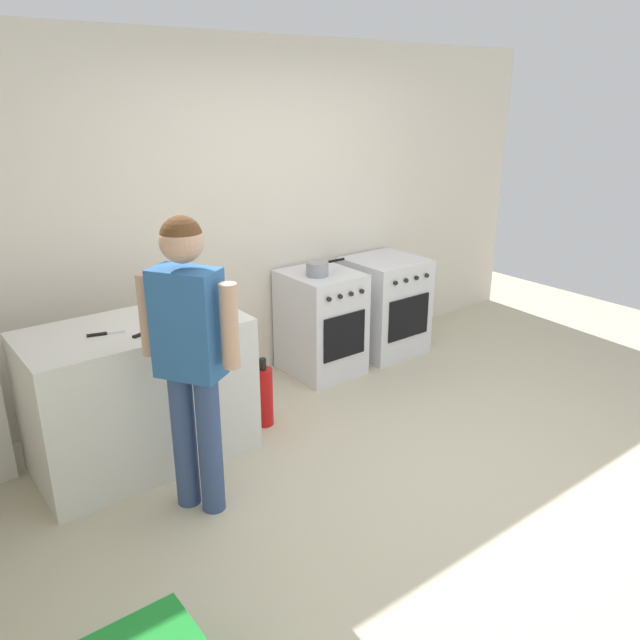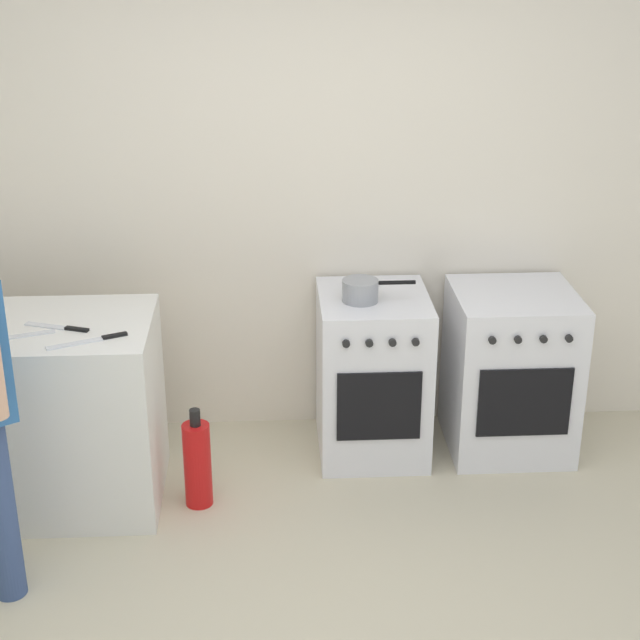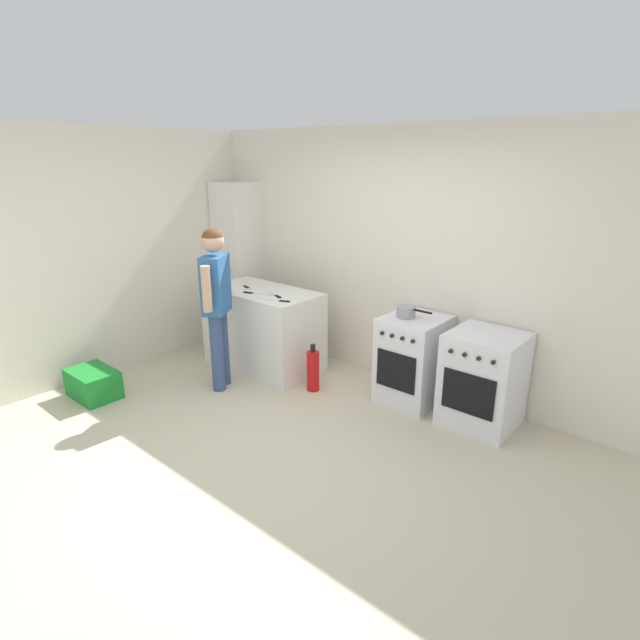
{
  "view_description": "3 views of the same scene",
  "coord_description": "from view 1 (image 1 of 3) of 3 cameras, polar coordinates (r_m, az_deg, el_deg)",
  "views": [
    {
      "loc": [
        -2.57,
        -2.21,
        2.2
      ],
      "look_at": [
        -0.23,
        0.84,
        0.79
      ],
      "focal_mm": 35.0,
      "sensor_mm": 36.0,
      "label": 1
    },
    {
      "loc": [
        -0.17,
        -2.89,
        2.6
      ],
      "look_at": [
        0.05,
        0.96,
        0.99
      ],
      "focal_mm": 55.0,
      "sensor_mm": 36.0,
      "label": 2
    },
    {
      "loc": [
        2.58,
        -2.4,
        2.29
      ],
      "look_at": [
        -0.07,
        0.69,
        0.96
      ],
      "focal_mm": 28.0,
      "sensor_mm": 36.0,
      "label": 3
    }
  ],
  "objects": [
    {
      "name": "knife_paring",
      "position": [
        3.76,
        -19.25,
        -1.22
      ],
      "size": [
        0.21,
        0.08,
        0.01
      ],
      "color": "silver",
      "rests_on": "counter_unit"
    },
    {
      "name": "ground_plane",
      "position": [
        4.05,
        10.11,
        -13.19
      ],
      "size": [
        8.0,
        8.0,
        0.0
      ],
      "primitive_type": "plane",
      "color": "beige"
    },
    {
      "name": "person",
      "position": [
        3.27,
        -11.85,
        -2.12
      ],
      "size": [
        0.35,
        0.5,
        1.65
      ],
      "color": "#384C7A",
      "rests_on": "ground"
    },
    {
      "name": "oven_right",
      "position": [
        5.54,
        5.9,
        1.34
      ],
      "size": [
        0.61,
        0.62,
        0.85
      ],
      "color": "silver",
      "rests_on": "ground"
    },
    {
      "name": "back_wall",
      "position": [
        4.98,
        -5.82,
        9.59
      ],
      "size": [
        6.0,
        0.1,
        2.6
      ],
      "primitive_type": "cube",
      "color": "silver",
      "rests_on": "ground"
    },
    {
      "name": "knife_chef",
      "position": [
        3.89,
        -13.03,
        0.12
      ],
      "size": [
        0.3,
        0.13,
        0.01
      ],
      "color": "silver",
      "rests_on": "counter_unit"
    },
    {
      "name": "fire_extinguisher",
      "position": [
        4.37,
        -5.17,
        -6.94
      ],
      "size": [
        0.13,
        0.13,
        0.5
      ],
      "color": "red",
      "rests_on": "ground"
    },
    {
      "name": "oven_left",
      "position": [
        5.11,
        0.08,
        -0.22
      ],
      "size": [
        0.54,
        0.62,
        0.85
      ],
      "color": "silver",
      "rests_on": "ground"
    },
    {
      "name": "pot",
      "position": [
        4.88,
        -0.21,
        4.71
      ],
      "size": [
        0.36,
        0.18,
        0.11
      ],
      "color": "gray",
      "rests_on": "oven_left"
    },
    {
      "name": "knife_bread",
      "position": [
        3.83,
        -9.9,
        0.01
      ],
      "size": [
        0.33,
        0.17,
        0.01
      ],
      "color": "silver",
      "rests_on": "counter_unit"
    },
    {
      "name": "knife_carving",
      "position": [
        3.74,
        -14.94,
        -0.85
      ],
      "size": [
        0.32,
        0.14,
        0.01
      ],
      "color": "silver",
      "rests_on": "counter_unit"
    },
    {
      "name": "counter_unit",
      "position": [
        4.03,
        -16.11,
        -6.51
      ],
      "size": [
        1.3,
        0.7,
        0.9
      ],
      "primitive_type": "cube",
      "color": "silver",
      "rests_on": "ground"
    }
  ]
}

